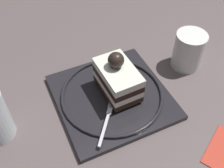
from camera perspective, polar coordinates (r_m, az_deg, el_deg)
The scene contains 6 objects.
ground_plane at distance 0.65m, azimuth 1.58°, elevation -1.45°, with size 2.40×2.40×0.00m, color #564A4A.
dessert_plate at distance 0.63m, azimuth 0.00°, elevation -2.46°, with size 0.26×0.26×0.02m.
cake_slice at distance 0.60m, azimuth 1.17°, elevation 1.17°, with size 0.07×0.11×0.10m.
fork at distance 0.58m, azimuth -0.99°, elevation -7.22°, with size 0.09×0.10×0.00m.
drink_glass_near at distance 0.71m, azimuth 15.72°, elevation 6.29°, with size 0.08×0.08×0.09m.
folded_napkin at distance 0.61m, azimuth 22.15°, elevation -12.42°, with size 0.10×0.06×0.00m, color #BC3B2B.
Camera 1 is at (0.22, 0.37, 0.49)m, focal length 44.11 mm.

